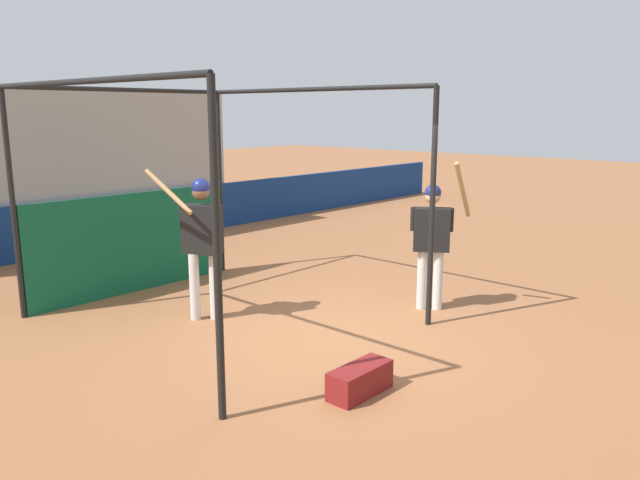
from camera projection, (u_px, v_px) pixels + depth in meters
name	position (u px, v px, depth m)	size (l,w,h in m)	color
ground_plane	(336.00, 336.00, 7.52)	(60.00, 60.00, 0.00)	#935B38
outfield_wall	(70.00, 227.00, 11.77)	(24.00, 0.12, 1.02)	navy
bleacher_section	(19.00, 166.00, 12.92)	(7.60, 4.00, 3.10)	#9E9E99
batting_cage	(160.00, 210.00, 8.64)	(3.41, 4.16, 2.99)	black
player_batter	(202.00, 234.00, 7.91)	(0.68, 0.81, 1.96)	silver
player_waiting	(432.00, 235.00, 8.34)	(0.71, 0.67, 2.03)	silver
equipment_bag	(360.00, 380.00, 5.96)	(0.70, 0.28, 0.28)	maroon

